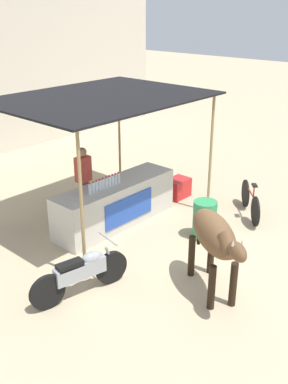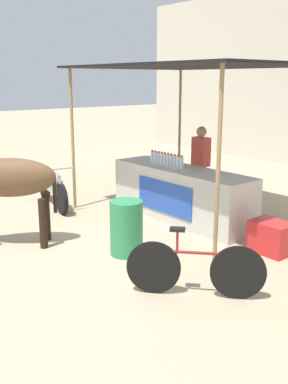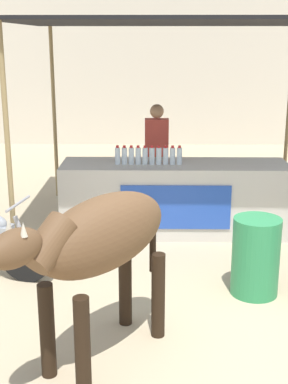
# 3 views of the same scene
# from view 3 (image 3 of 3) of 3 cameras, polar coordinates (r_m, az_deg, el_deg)

# --- Properties ---
(ground_plane) EXTENTS (60.00, 60.00, 0.00)m
(ground_plane) POSITION_cam_3_polar(r_m,az_deg,el_deg) (5.35, 4.13, -12.45)
(ground_plane) COLOR tan
(building_wall_far) EXTENTS (16.00, 0.50, 5.19)m
(building_wall_far) POSITION_cam_3_polar(r_m,az_deg,el_deg) (13.40, 2.25, 16.24)
(building_wall_far) COLOR beige
(building_wall_far) RESTS_ON ground
(stall_counter) EXTENTS (3.00, 0.82, 0.96)m
(stall_counter) POSITION_cam_3_polar(r_m,az_deg,el_deg) (7.20, 3.26, -0.67)
(stall_counter) COLOR beige
(stall_counter) RESTS_ON ground
(stall_awning) EXTENTS (4.20, 3.20, 2.78)m
(stall_awning) POSITION_cam_3_polar(r_m,az_deg,el_deg) (7.20, 3.44, 16.92)
(stall_awning) COLOR black
(stall_awning) RESTS_ON ground
(water_bottle_row) EXTENTS (0.88, 0.07, 0.25)m
(water_bottle_row) POSITION_cam_3_polar(r_m,az_deg,el_deg) (7.00, 0.48, 3.90)
(water_bottle_row) COLOR silver
(water_bottle_row) RESTS_ON stall_counter
(vendor_behind_counter) EXTENTS (0.34, 0.22, 1.65)m
(vendor_behind_counter) POSITION_cam_3_polar(r_m,az_deg,el_deg) (7.83, 1.35, 3.51)
(vendor_behind_counter) COLOR #383842
(vendor_behind_counter) RESTS_ON ground
(water_barrel) EXTENTS (0.49, 0.49, 0.82)m
(water_barrel) POSITION_cam_3_polar(r_m,az_deg,el_deg) (5.60, 11.82, -6.75)
(water_barrel) COLOR #2D8C51
(water_barrel) RESTS_ON ground
(cow) EXTENTS (1.34, 1.70, 1.44)m
(cow) POSITION_cam_3_polar(r_m,az_deg,el_deg) (4.18, -4.79, -5.24)
(cow) COLOR brown
(cow) RESTS_ON ground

